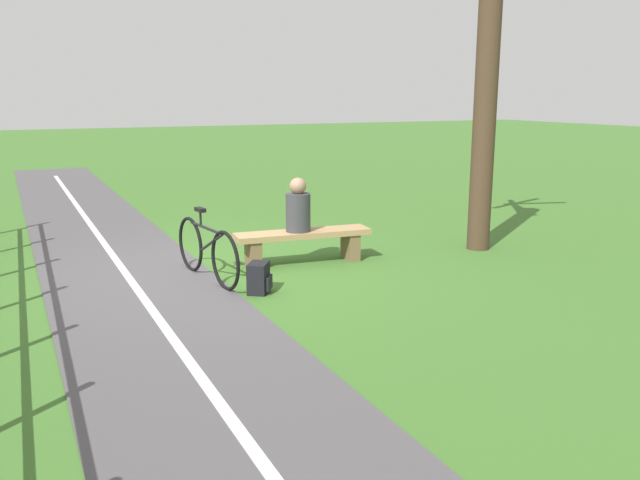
{
  "coord_description": "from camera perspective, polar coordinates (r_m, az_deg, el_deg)",
  "views": [
    {
      "loc": [
        2.43,
        8.35,
        2.33
      ],
      "look_at": [
        -0.52,
        2.23,
        0.82
      ],
      "focal_mm": 36.84,
      "sensor_mm": 36.0,
      "label": 1
    }
  ],
  "objects": [
    {
      "name": "bicycle",
      "position": [
        8.45,
        -9.8,
        -0.9
      ],
      "size": [
        0.29,
        1.79,
        0.92
      ],
      "rotation": [
        0.0,
        0.0,
        1.71
      ],
      "color": "black",
      "rests_on": "ground_plane"
    },
    {
      "name": "paved_path",
      "position": [
        5.1,
        -8.19,
        -14.64
      ],
      "size": [
        2.2,
        36.01,
        0.02
      ],
      "primitive_type": "cube",
      "rotation": [
        0.0,
        0.0,
        0.0
      ],
      "color": "#4C494C",
      "rests_on": "ground_plane"
    },
    {
      "name": "person_seated",
      "position": [
        9.07,
        -1.92,
        2.78
      ],
      "size": [
        0.38,
        0.38,
        0.75
      ],
      "rotation": [
        0.0,
        0.0,
        -0.1
      ],
      "color": "#38383D",
      "rests_on": "bench"
    },
    {
      "name": "bench",
      "position": [
        9.18,
        -1.49,
        -0.04
      ],
      "size": [
        1.95,
        0.61,
        0.46
      ],
      "rotation": [
        0.0,
        0.0,
        -0.1
      ],
      "color": "#A88456",
      "rests_on": "ground_plane"
    },
    {
      "name": "path_centre_line",
      "position": [
        5.1,
        -8.2,
        -14.54
      ],
      "size": [
        0.19,
        32.0,
        0.0
      ],
      "primitive_type": "cube",
      "rotation": [
        0.0,
        0.0,
        0.0
      ],
      "color": "silver",
      "rests_on": "paved_path"
    },
    {
      "name": "ground_plane",
      "position": [
        9.0,
        -9.2,
        -2.6
      ],
      "size": [
        80.0,
        80.0,
        0.0
      ],
      "primitive_type": "plane",
      "color": "#3D6B28"
    },
    {
      "name": "backpack",
      "position": [
        7.88,
        -5.32,
        -3.32
      ],
      "size": [
        0.36,
        0.38,
        0.37
      ],
      "rotation": [
        0.0,
        0.0,
        0.96
      ],
      "color": "black",
      "rests_on": "ground_plane"
    },
    {
      "name": "tree_mid_field",
      "position": [
        10.15,
        14.08,
        13.51
      ],
      "size": [
        1.51,
        1.43,
        5.53
      ],
      "color": "#473323",
      "rests_on": "ground_plane"
    }
  ]
}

